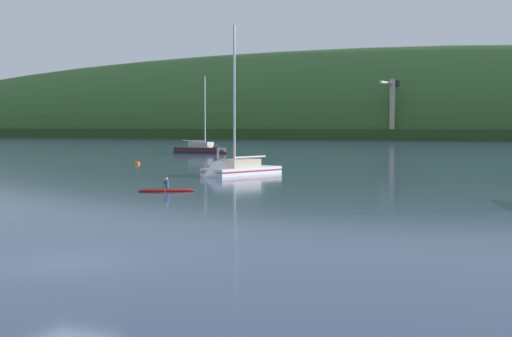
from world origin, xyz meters
The scene contains 7 objects.
ground centered at (0.00, 0.00, 0.00)m, with size 1400.00×1400.00×0.00m, color #384C6B.
far_shoreline_hill centered at (-47.64, 220.31, 0.09)m, with size 599.09×72.71×61.74m.
dockside_crane centered at (-26.20, 189.68, 8.25)m, with size 4.67×10.40×17.94m.
sailboat_near_mooring centered at (-32.49, 76.04, 0.32)m, with size 8.99×3.73×12.59m.
sailboat_midwater_white centered at (-10.30, 36.01, 0.19)m, with size 5.48×8.41×13.73m.
canoe_with_paddler centered at (-8.41, 21.16, 0.10)m, with size 3.46×2.44×1.02m.
mooring_buoy_foreground centered at (-26.75, 47.62, 0.00)m, with size 0.64×0.64×0.72m.
Camera 1 is at (13.00, -17.16, 4.14)m, focal length 48.75 mm.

